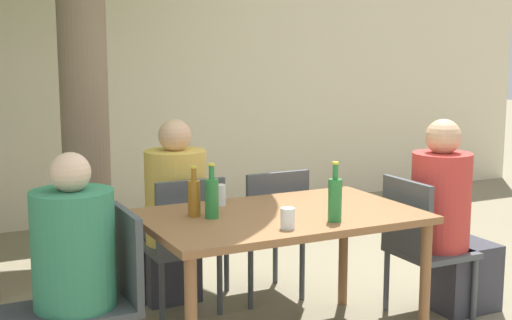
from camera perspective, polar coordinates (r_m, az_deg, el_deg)
cafe_building_wall at (r=6.90m, az=-11.28°, el=6.70°), size 10.00×0.08×2.80m
dining_table_front at (r=3.93m, az=1.96°, el=-5.41°), size 1.49×0.93×0.77m
patio_chair_0 at (r=3.64m, az=-11.93°, el=-10.05°), size 0.44×0.44×0.88m
patio_chair_1 at (r=4.51m, az=13.00°, el=-6.32°), size 0.44×0.44×0.88m
patio_chair_2 at (r=4.47m, az=-5.72°, el=-6.26°), size 0.44×0.44×0.88m
patio_chair_3 at (r=4.71m, az=1.11°, el=-5.43°), size 0.44×0.44×0.88m
person_seated_0 at (r=3.58m, az=-15.50°, el=-9.74°), size 0.60×0.40×1.18m
person_seated_1 at (r=4.64m, az=15.19°, el=-5.12°), size 0.58×0.37×1.24m
person_seated_2 at (r=4.66m, az=-6.71°, el=-4.82°), size 0.39×0.60×1.22m
amber_bottle_0 at (r=3.82m, az=-4.97°, el=-2.95°), size 0.07×0.07×0.27m
green_bottle_1 at (r=3.78m, az=-3.56°, el=-2.96°), size 0.07×0.07×0.29m
green_bottle_2 at (r=3.72m, az=6.34°, el=-3.07°), size 0.07×0.07×0.31m
drinking_glass_0 at (r=3.57m, az=2.55°, el=-4.69°), size 0.07×0.07×0.11m
drinking_glass_1 at (r=4.07m, az=-2.90°, el=-2.82°), size 0.07×0.07×0.12m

